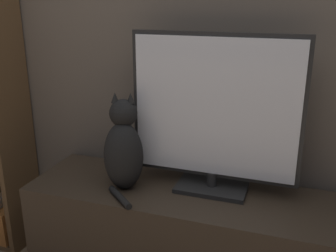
% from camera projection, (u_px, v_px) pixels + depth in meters
% --- Properties ---
extents(wall_back, '(4.80, 0.05, 2.60)m').
position_uv_depth(wall_back, '(206.00, 17.00, 1.77)').
color(wall_back, '#60564C').
rests_on(wall_back, ground_plane).
extents(tv_stand, '(1.47, 0.45, 0.55)m').
position_uv_depth(tv_stand, '(186.00, 244.00, 1.85)').
color(tv_stand, '#33281E').
rests_on(tv_stand, ground_plane).
extents(tv, '(0.75, 0.19, 0.70)m').
position_uv_depth(tv, '(215.00, 114.00, 1.68)').
color(tv, black).
rests_on(tv, tv_stand).
extents(cat, '(0.22, 0.29, 0.44)m').
position_uv_depth(cat, '(124.00, 149.00, 1.76)').
color(cat, black).
rests_on(cat, tv_stand).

